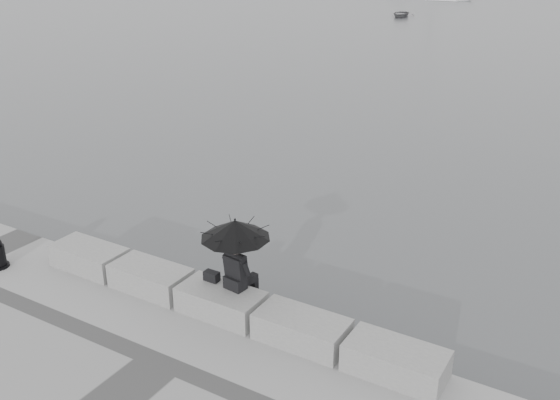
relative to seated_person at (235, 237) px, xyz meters
The scene contains 9 objects.
ground 2.05m from the seated_person, 132.28° to the left, with size 360.00×360.00×0.00m, color #4E5154.
stone_block_far_left 3.82m from the seated_person, behind, with size 1.60×0.80×0.50m, color gray.
stone_block_left 2.29m from the seated_person, behind, with size 1.60×0.80×0.50m, color gray.
stone_block_centre 1.31m from the seated_person, 128.53° to the right, with size 1.60×0.80×0.50m, color gray.
stone_block_right 1.99m from the seated_person, ahead, with size 1.60×0.80×0.50m, color gray.
stone_block_far_right 3.46m from the seated_person, ahead, with size 1.60×0.80×0.50m, color gray.
seated_person is the anchor object (origin of this frame).
bag 1.08m from the seated_person, behind, with size 0.29×0.17×0.19m, color black.
dinghy 54.15m from the seated_person, 107.49° to the left, with size 3.23×1.37×0.55m, color gray.
Camera 1 is at (5.99, -8.35, 6.91)m, focal length 40.00 mm.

